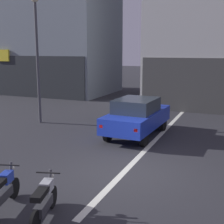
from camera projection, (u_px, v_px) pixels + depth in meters
ground_plane at (124, 172)px, 9.38m from camera, size 120.00×120.00×0.00m
lane_centre_line at (168, 127)px, 14.81m from camera, size 0.20×18.00×0.01m
car_blue_crossing_near at (137, 116)px, 13.17m from camera, size 1.94×4.17×1.64m
street_lamp at (37, 46)px, 15.05m from camera, size 0.36×0.36×6.22m
motorcycle_blue_row_leftmost at (3, 191)px, 7.13m from camera, size 0.63×1.63×0.98m
motorcycle_silver_row_left_mid at (44, 200)px, 6.67m from camera, size 0.63×1.63×0.98m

